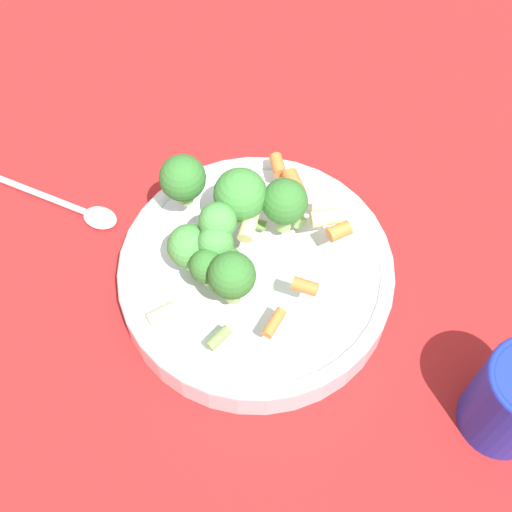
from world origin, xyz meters
TOP-DOWN VIEW (x-y plane):
  - ground_plane at (0.00, 0.00)m, footprint 3.00×3.00m
  - bowl at (0.00, 0.00)m, footprint 0.26×0.26m
  - pasta_salad at (0.01, 0.02)m, footprint 0.20×0.19m
  - spoon at (0.11, 0.19)m, footprint 0.11×0.18m

SIDE VIEW (x-z plane):
  - ground_plane at x=0.00m, z-range 0.00..0.00m
  - spoon at x=0.11m, z-range 0.00..0.01m
  - bowl at x=0.00m, z-range 0.00..0.04m
  - pasta_salad at x=0.01m, z-range 0.05..0.13m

